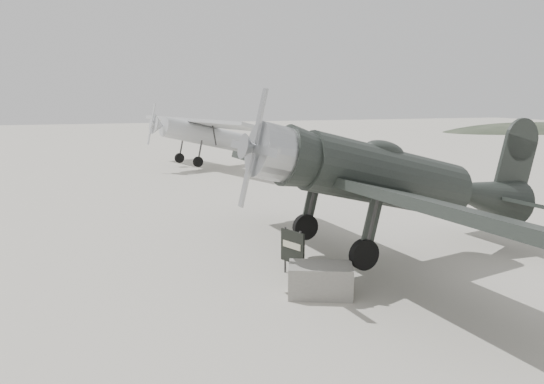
{
  "coord_description": "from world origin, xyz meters",
  "views": [
    {
      "loc": [
        -6.32,
        -15.16,
        4.45
      ],
      "look_at": [
        -0.82,
        0.33,
        1.5
      ],
      "focal_mm": 35.0,
      "sensor_mm": 36.0,
      "label": 1
    }
  ],
  "objects_px": {
    "equipment_block": "(320,280)",
    "sign_board": "(293,248)",
    "highwing_monoplane": "(211,132)",
    "lowwing_monoplane": "(398,181)"
  },
  "relations": [
    {
      "from": "highwing_monoplane",
      "to": "equipment_block",
      "type": "relative_size",
      "value": 8.79
    },
    {
      "from": "equipment_block",
      "to": "sign_board",
      "type": "height_order",
      "value": "sign_board"
    },
    {
      "from": "highwing_monoplane",
      "to": "equipment_block",
      "type": "height_order",
      "value": "highwing_monoplane"
    },
    {
      "from": "highwing_monoplane",
      "to": "lowwing_monoplane",
      "type": "bearing_deg",
      "value": -106.26
    },
    {
      "from": "lowwing_monoplane",
      "to": "highwing_monoplane",
      "type": "bearing_deg",
      "value": 85.79
    },
    {
      "from": "highwing_monoplane",
      "to": "sign_board",
      "type": "height_order",
      "value": "highwing_monoplane"
    },
    {
      "from": "lowwing_monoplane",
      "to": "sign_board",
      "type": "relative_size",
      "value": 10.97
    },
    {
      "from": "equipment_block",
      "to": "lowwing_monoplane",
      "type": "bearing_deg",
      "value": 28.85
    },
    {
      "from": "equipment_block",
      "to": "highwing_monoplane",
      "type": "bearing_deg",
      "value": 82.97
    },
    {
      "from": "lowwing_monoplane",
      "to": "sign_board",
      "type": "xyz_separation_m",
      "value": [
        -3.1,
        -0.16,
        -1.52
      ]
    }
  ]
}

